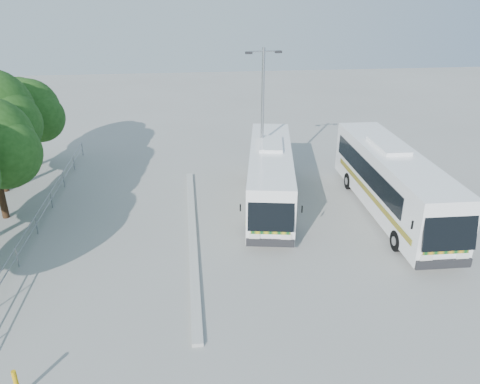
{
  "coord_description": "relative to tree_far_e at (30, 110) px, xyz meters",
  "views": [
    {
      "loc": [
        -2.32,
        -18.63,
        11.4
      ],
      "look_at": [
        0.19,
        2.82,
        1.85
      ],
      "focal_mm": 35.0,
      "sensor_mm": 36.0,
      "label": 1
    }
  ],
  "objects": [
    {
      "name": "tree_far_e",
      "position": [
        0.0,
        0.0,
        0.0
      ],
      "size": [
        4.54,
        4.28,
        5.92
      ],
      "color": "#382314",
      "rests_on": "ground"
    },
    {
      "name": "lamppost",
      "position": [
        14.63,
        -6.08,
        0.73
      ],
      "size": [
        2.05,
        0.44,
        8.36
      ],
      "rotation": [
        0.0,
        0.0,
        0.12
      ],
      "color": "#989CA0",
      "rests_on": "ground"
    },
    {
      "name": "coach_adjacent",
      "position": [
        21.03,
        -10.04,
        -2.01
      ],
      "size": [
        2.84,
        12.38,
        3.42
      ],
      "rotation": [
        0.0,
        0.0,
        -0.02
      ],
      "color": "white",
      "rests_on": "ground"
    },
    {
      "name": "ground",
      "position": [
        12.63,
        -13.3,
        -3.89
      ],
      "size": [
        100.0,
        100.0,
        0.0
      ],
      "primitive_type": "plane",
      "color": "#9A9A95",
      "rests_on": "ground"
    },
    {
      "name": "railing",
      "position": [
        2.63,
        -9.3,
        -3.15
      ],
      "size": [
        0.06,
        22.0,
        1.0
      ],
      "color": "gray",
      "rests_on": "ground"
    },
    {
      "name": "coach_main",
      "position": [
        14.82,
        -7.96,
        -2.18
      ],
      "size": [
        4.12,
        11.41,
        3.11
      ],
      "rotation": [
        0.0,
        0.0,
        -0.17
      ],
      "color": "white",
      "rests_on": "ground"
    },
    {
      "name": "bollard",
      "position": [
        4.89,
        -20.79,
        -3.38
      ],
      "size": [
        0.18,
        0.18,
        1.02
      ],
      "primitive_type": "cylinder",
      "rotation": [
        0.0,
        0.0,
        -0.35
      ],
      "color": "#CC9A0C",
      "rests_on": "ground"
    },
    {
      "name": "kerb_divider",
      "position": [
        10.33,
        -11.3,
        -3.81
      ],
      "size": [
        0.4,
        16.0,
        0.15
      ],
      "primitive_type": "cube",
      "color": "#B2B2AD",
      "rests_on": "ground"
    }
  ]
}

